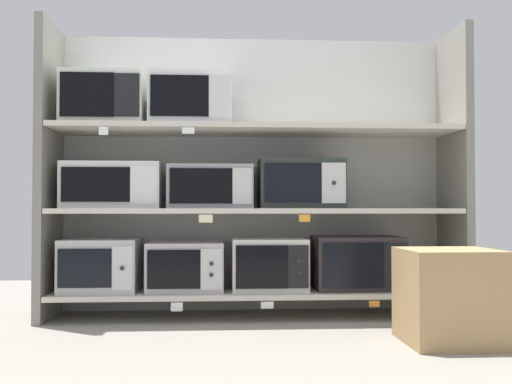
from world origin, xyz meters
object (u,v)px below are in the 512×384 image
Objects in this scene: microwave_2 at (269,264)px; shipping_carton at (449,296)px; microwave_0 at (101,265)px; microwave_7 at (105,101)px; microwave_4 at (113,185)px; microwave_6 at (300,184)px; microwave_5 at (210,187)px; microwave_8 at (191,101)px; microwave_3 at (357,263)px; microwave_1 at (186,266)px.

shipping_carton is (0.81, -0.81, -0.09)m from microwave_2.
microwave_0 is 0.99m from microwave_7.
microwave_4 is 1.13× the size of microwave_6.
microwave_4 is 0.58m from microwave_5.
shipping_carton is at bearing -32.32° from microwave_8.
microwave_4 is at bearing 179.99° from microwave_3.
microwave_1 is at bearing 179.98° from microwave_5.
shipping_carton is at bearing -71.82° from microwave_3.
microwave_4 is at bearing 0.38° from microwave_7.
microwave_6 is at bearing -0.01° from microwave_4.
microwave_6 is (0.70, 0.00, 0.50)m from microwave_1.
microwave_3 is (1.05, -0.00, 0.02)m from microwave_1.
microwave_8 is at bearing 0.14° from microwave_1.
microwave_8 is (-0.67, 0.00, 0.50)m from microwave_6.
microwave_5 is 0.99× the size of microwave_6.
microwave_4 reaches higher than shipping_carton.
microwave_7 is 0.52m from microwave_8.
microwave_7 is at bearing -1.47° from microwave_0.
microwave_2 is 0.88× the size of microwave_6.
microwave_7 is at bearing 155.69° from shipping_carton.
microwave_1 is 0.86m from microwave_6.
microwave_3 is 1.01m from microwave_5.
microwave_5 reaches higher than microwave_2.
microwave_2 is 0.92× the size of microwave_8.
microwave_8 is at bearing -0.02° from microwave_0.
microwave_1 is at bearing -0.03° from microwave_4.
microwave_7 is at bearing -179.98° from microwave_8.
microwave_5 is at bearing -0.03° from microwave_0.
microwave_2 is at bearing -0.02° from microwave_5.
microwave_1 is 1.00× the size of shipping_carton.
microwave_3 is 1.08× the size of microwave_8.
shipping_carton is at bearing -24.31° from microwave_7.
microwave_8 reaches higher than microwave_6.
microwave_1 is 0.92× the size of microwave_8.
microwave_5 is 1.03× the size of microwave_8.
microwave_4 is (-0.94, 0.00, 0.48)m from microwave_2.
shipping_carton is at bearing -52.84° from microwave_6.
shipping_carton reaches higher than microwave_1.
microwave_5 is at bearing -0.02° from microwave_1.
microwave_4 is at bearing 179.98° from microwave_2.
shipping_carton is (0.27, -0.81, -0.09)m from microwave_3.
microwave_4 is 1.21× the size of microwave_7.
microwave_2 is 0.54m from microwave_3.
microwave_0 is at bearing 179.98° from microwave_8.
microwave_1 is at bearing 0.02° from microwave_7.
microwave_2 is 0.94× the size of microwave_7.
microwave_5 is 1.53m from shipping_carton.
microwave_8 reaches higher than microwave_7.
microwave_8 is 1.87m from shipping_carton.
shipping_carton is at bearing -24.93° from microwave_4.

